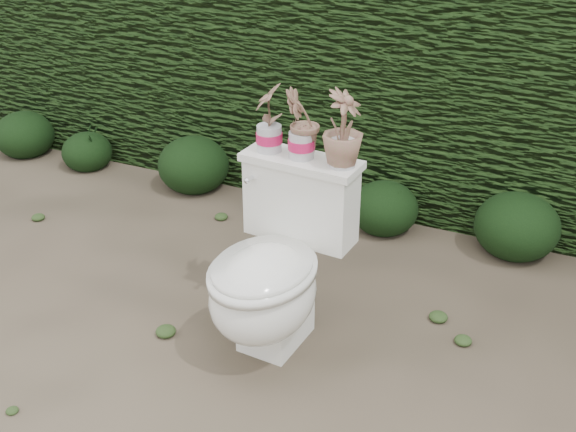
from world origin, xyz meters
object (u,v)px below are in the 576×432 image
at_px(toilet, 273,272).
at_px(potted_plant_left, 269,119).
at_px(potted_plant_center, 302,126).
at_px(potted_plant_right, 343,131).

distance_m(toilet, potted_plant_left, 0.63).
height_order(toilet, potted_plant_center, potted_plant_center).
relative_size(potted_plant_left, potted_plant_right, 0.95).
bearing_deg(potted_plant_center, potted_plant_left, -65.13).
xyz_separation_m(potted_plant_left, potted_plant_right, (0.33, -0.02, 0.01)).
bearing_deg(potted_plant_center, potted_plant_right, 114.87).
bearing_deg(potted_plant_center, toilet, 24.77).
xyz_separation_m(potted_plant_center, potted_plant_right, (0.18, -0.01, 0.01)).
relative_size(potted_plant_left, potted_plant_center, 1.01).
xyz_separation_m(toilet, potted_plant_center, (0.02, 0.24, 0.56)).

